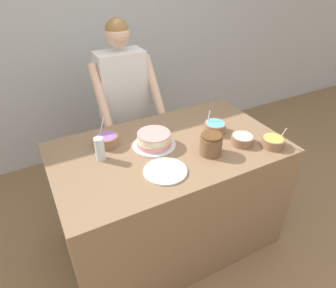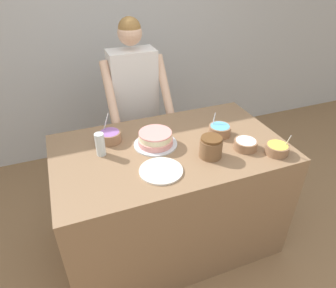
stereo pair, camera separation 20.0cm
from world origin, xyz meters
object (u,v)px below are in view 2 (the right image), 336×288
at_px(cake, 155,139).
at_px(stoneware_jar, 211,147).
at_px(person_baker, 134,95).
at_px(ceramic_plate, 161,171).
at_px(frosting_bowl_blue, 220,130).
at_px(drinking_glass, 100,144).
at_px(frosting_bowl_white, 246,144).
at_px(frosting_bowl_yellow, 277,149).
at_px(frosting_bowl_purple, 110,136).

bearing_deg(cake, stoneware_jar, -41.58).
relative_size(person_baker, ceramic_plate, 6.04).
distance_m(frosting_bowl_blue, drinking_glass, 0.87).
xyz_separation_m(frosting_bowl_white, ceramic_plate, (-0.63, -0.03, -0.03)).
height_order(drinking_glass, ceramic_plate, drinking_glass).
xyz_separation_m(drinking_glass, stoneware_jar, (0.67, -0.28, -0.01)).
bearing_deg(frosting_bowl_yellow, person_baker, 120.45).
bearing_deg(ceramic_plate, person_baker, 83.23).
height_order(frosting_bowl_blue, stoneware_jar, frosting_bowl_blue).
height_order(person_baker, frosting_bowl_white, person_baker).
relative_size(drinking_glass, ceramic_plate, 0.58).
relative_size(frosting_bowl_purple, drinking_glass, 1.18).
bearing_deg(frosting_bowl_purple, drinking_glass, -122.24).
bearing_deg(person_baker, stoneware_jar, -76.75).
bearing_deg(frosting_bowl_yellow, stoneware_jar, 163.21).
bearing_deg(ceramic_plate, drinking_glass, 134.23).
xyz_separation_m(person_baker, frosting_bowl_white, (0.51, -1.02, -0.02)).
bearing_deg(frosting_bowl_white, frosting_bowl_purple, 153.34).
xyz_separation_m(frosting_bowl_purple, drinking_glass, (-0.09, -0.14, 0.04)).
bearing_deg(frosting_bowl_purple, person_baker, 59.67).
xyz_separation_m(ceramic_plate, stoneware_jar, (0.36, 0.04, 0.07)).
distance_m(frosting_bowl_blue, stoneware_jar, 0.29).
relative_size(cake, ceramic_plate, 1.12).
xyz_separation_m(person_baker, frosting_bowl_blue, (0.43, -0.79, -0.02)).
bearing_deg(drinking_glass, frosting_bowl_blue, -3.94).
bearing_deg(frosting_bowl_white, cake, 154.61).
bearing_deg(drinking_glass, cake, -2.64).
bearing_deg(drinking_glass, frosting_bowl_yellow, -20.33).
distance_m(frosting_bowl_white, frosting_bowl_blue, 0.24).
bearing_deg(drinking_glass, person_baker, 59.29).
relative_size(person_baker, drinking_glass, 10.37).
relative_size(cake, frosting_bowl_purple, 1.63).
distance_m(person_baker, frosting_bowl_purple, 0.68).
height_order(cake, frosting_bowl_white, cake).
height_order(cake, stoneware_jar, stoneware_jar).
bearing_deg(frosting_bowl_yellow, frosting_bowl_purple, 151.47).
bearing_deg(cake, person_baker, 85.66).
xyz_separation_m(frosting_bowl_white, frosting_bowl_yellow, (0.17, -0.13, 0.00)).
bearing_deg(frosting_bowl_yellow, ceramic_plate, 173.45).
bearing_deg(cake, drinking_glass, 177.36).
bearing_deg(frosting_bowl_purple, frosting_bowl_white, -26.66).
xyz_separation_m(frosting_bowl_yellow, ceramic_plate, (-0.80, 0.09, -0.03)).
relative_size(frosting_bowl_blue, frosting_bowl_yellow, 1.00).
distance_m(person_baker, frosting_bowl_yellow, 1.32).
xyz_separation_m(cake, frosting_bowl_purple, (-0.29, 0.16, -0.00)).
height_order(frosting_bowl_white, frosting_bowl_purple, frosting_bowl_purple).
relative_size(frosting_bowl_white, frosting_bowl_purple, 0.85).
bearing_deg(frosting_bowl_white, stoneware_jar, 178.83).
bearing_deg(cake, ceramic_plate, -102.70).
distance_m(frosting_bowl_white, frosting_bowl_yellow, 0.21).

